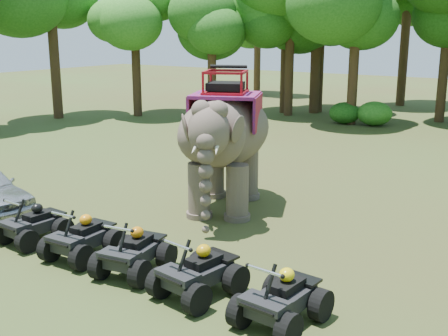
# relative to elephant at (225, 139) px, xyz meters

# --- Properties ---
(ground) EXTENTS (110.00, 110.00, 0.00)m
(ground) POSITION_rel_elephant_xyz_m (1.46, -3.43, -2.12)
(ground) COLOR #47381E
(ground) RESTS_ON ground
(elephant) EXTENTS (4.03, 5.53, 4.25)m
(elephant) POSITION_rel_elephant_xyz_m (0.00, 0.00, 0.00)
(elephant) COLOR #4A3F36
(elephant) RESTS_ON ground
(atv_0) EXTENTS (1.30, 1.71, 1.22)m
(atv_0) POSITION_rel_elephant_xyz_m (-2.47, -5.13, -1.52)
(atv_0) COLOR black
(atv_0) RESTS_ON ground
(atv_1) EXTENTS (1.33, 1.78, 1.27)m
(atv_1) POSITION_rel_elephant_xyz_m (-0.66, -5.14, -1.49)
(atv_1) COLOR black
(atv_1) RESTS_ON ground
(atv_2) EXTENTS (1.52, 1.91, 1.28)m
(atv_2) POSITION_rel_elephant_xyz_m (0.97, -5.11, -1.48)
(atv_2) COLOR black
(atv_2) RESTS_ON ground
(atv_3) EXTENTS (1.54, 1.94, 1.32)m
(atv_3) POSITION_rel_elephant_xyz_m (2.82, -5.20, -1.47)
(atv_3) COLOR black
(atv_3) RESTS_ON ground
(atv_4) EXTENTS (1.42, 1.85, 1.30)m
(atv_4) POSITION_rel_elephant_xyz_m (4.76, -5.26, -1.48)
(atv_4) COLOR black
(atv_4) RESTS_ON ground
(tree_0) EXTENTS (5.75, 5.75, 8.21)m
(tree_0) POSITION_rel_elephant_xyz_m (1.46, 20.58, 1.98)
(tree_0) COLOR #195114
(tree_0) RESTS_ON ground
(tree_24) EXTENTS (6.77, 6.77, 9.67)m
(tree_24) POSITION_rel_elephant_xyz_m (-18.33, 9.06, 2.71)
(tree_24) COLOR #195114
(tree_24) RESTS_ON ground
(tree_25) EXTENTS (5.55, 5.55, 7.93)m
(tree_25) POSITION_rel_elephant_xyz_m (-14.92, 12.48, 1.84)
(tree_25) COLOR #195114
(tree_25) RESTS_ON ground
(tree_26) EXTENTS (5.02, 5.02, 7.18)m
(tree_26) POSITION_rel_elephant_xyz_m (-10.24, 13.96, 1.46)
(tree_26) COLOR #195114
(tree_26) RESTS_ON ground
(tree_27) EXTENTS (6.53, 6.53, 9.33)m
(tree_27) POSITION_rel_elephant_xyz_m (-7.92, 18.83, 2.54)
(tree_27) COLOR #195114
(tree_27) RESTS_ON ground
(tree_28) EXTENTS (6.16, 6.16, 8.80)m
(tree_28) POSITION_rel_elephant_xyz_m (-2.58, 16.91, 2.28)
(tree_28) COLOR #195114
(tree_28) RESTS_ON ground
(tree_31) EXTENTS (5.43, 5.43, 7.76)m
(tree_31) POSITION_rel_elephant_xyz_m (-6.20, 20.37, 1.75)
(tree_31) COLOR #195114
(tree_31) RESTS_ON ground
(tree_32) EXTENTS (7.38, 7.38, 10.55)m
(tree_32) POSITION_rel_elephant_xyz_m (-2.65, 26.56, 3.15)
(tree_32) COLOR #195114
(tree_32) RESTS_ON ground
(tree_33) EXTENTS (7.58, 7.58, 10.83)m
(tree_33) POSITION_rel_elephant_xyz_m (-6.24, 19.79, 3.29)
(tree_33) COLOR #195114
(tree_33) RESTS_ON ground
(tree_35) EXTENTS (5.63, 5.63, 8.05)m
(tree_35) POSITION_rel_elephant_xyz_m (-7.14, 17.94, 1.90)
(tree_35) COLOR #195114
(tree_35) RESTS_ON ground
(tree_38) EXTENTS (5.63, 5.63, 8.05)m
(tree_38) POSITION_rel_elephant_xyz_m (-14.51, 26.53, 1.90)
(tree_38) COLOR #195114
(tree_38) RESTS_ON ground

